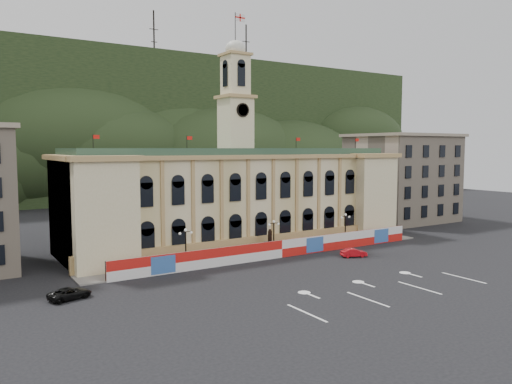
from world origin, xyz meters
TOP-DOWN VIEW (x-y plane):
  - ground at (0.00, 0.00)m, footprint 260.00×260.00m
  - lane_markings at (0.00, -5.00)m, footprint 26.00×10.00m
  - hill_ridge at (0.03, 121.99)m, footprint 230.00×80.00m
  - city_hall at (0.00, 27.63)m, footprint 56.20×17.60m
  - side_building_right at (43.00, 30.93)m, footprint 21.00×17.00m
  - hoarding_fence at (0.06, 15.07)m, footprint 50.00×0.44m
  - pavement at (0.00, 17.75)m, footprint 56.00×5.50m
  - statue at (0.00, 18.00)m, footprint 1.40×1.40m
  - lamp_left at (-14.00, 17.00)m, footprint 1.96×0.44m
  - lamp_center at (0.00, 17.00)m, footprint 1.96×0.44m
  - lamp_right at (14.00, 17.00)m, footprint 1.96×0.44m
  - red_sedan at (8.97, 9.73)m, footprint 3.80×4.62m
  - black_suv at (-30.00, 10.60)m, footprint 4.19×5.40m

SIDE VIEW (x-z plane):
  - ground at x=0.00m, z-range 0.00..0.00m
  - lane_markings at x=0.00m, z-range -0.01..0.01m
  - pavement at x=0.00m, z-range 0.00..0.16m
  - black_suv at x=-30.00m, z-range 0.00..1.22m
  - red_sedan at x=8.97m, z-range 0.00..1.23m
  - statue at x=0.00m, z-range -0.67..3.05m
  - hoarding_fence at x=0.06m, z-range 0.00..2.50m
  - lamp_left at x=-14.00m, z-range 0.50..5.65m
  - lamp_center at x=0.00m, z-range 0.50..5.65m
  - lamp_right at x=14.00m, z-range 0.50..5.65m
  - city_hall at x=0.00m, z-range -10.70..26.40m
  - side_building_right at x=43.00m, z-range 0.03..18.63m
  - hill_ridge at x=0.03m, z-range -12.52..51.48m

